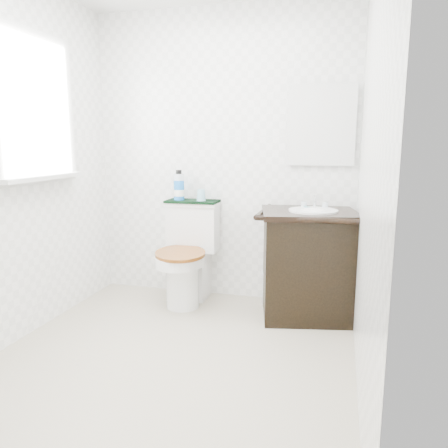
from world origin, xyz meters
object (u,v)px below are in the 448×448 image
at_px(cup, 201,195).
at_px(trash_bin, 272,287).
at_px(toilet, 188,259).
at_px(vanity, 308,261).
at_px(mouthwash_bottle, 179,186).

bearing_deg(cup, trash_bin, 2.74).
xyz_separation_m(toilet, trash_bin, (0.68, 0.13, -0.23)).
height_order(toilet, vanity, vanity).
distance_m(trash_bin, mouthwash_bottle, 1.14).
height_order(trash_bin, mouthwash_bottle, mouthwash_bottle).
height_order(vanity, cup, cup).
xyz_separation_m(trash_bin, mouthwash_bottle, (-0.80, -0.02, 0.82)).
relative_size(toilet, mouthwash_bottle, 3.27).
xyz_separation_m(trash_bin, cup, (-0.60, -0.03, 0.75)).
bearing_deg(vanity, toilet, 176.33).
bearing_deg(toilet, cup, 51.27).
relative_size(vanity, mouthwash_bottle, 3.66).
bearing_deg(cup, toilet, -128.73).
distance_m(vanity, trash_bin, 0.47).
height_order(trash_bin, cup, cup).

